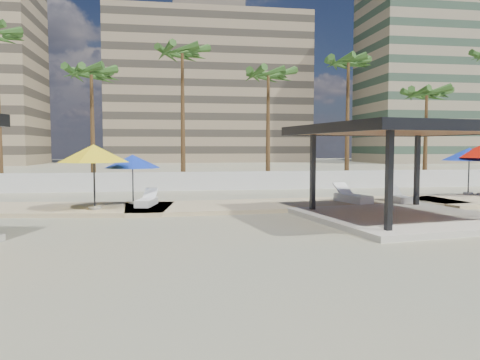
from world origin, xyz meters
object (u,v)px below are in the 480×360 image
Objects in this scene: pavilion_central at (406,164)px; lounger_a at (147,202)px; lounger_b at (399,198)px; lounger_c at (352,198)px.

pavilion_central is 4.10× the size of lounger_a.
lounger_c reaches higher than lounger_b.
lounger_b is (2.03, 4.30, -1.81)m from pavilion_central.
lounger_c is at bearing 84.00° from pavilion_central.
lounger_c is (9.61, -0.23, 0.04)m from lounger_a.
lounger_c reaches higher than lounger_a.
lounger_c is (-2.26, 0.23, 0.03)m from lounger_b.
pavilion_central is 4.87m from lounger_c.
lounger_b reaches higher than lounger_a.
pavilion_central is 5.09m from lounger_b.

